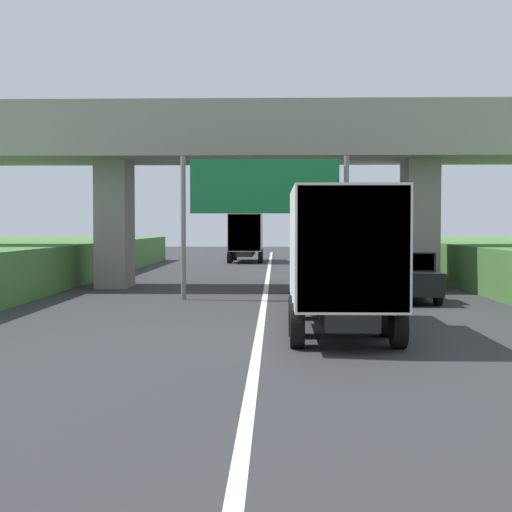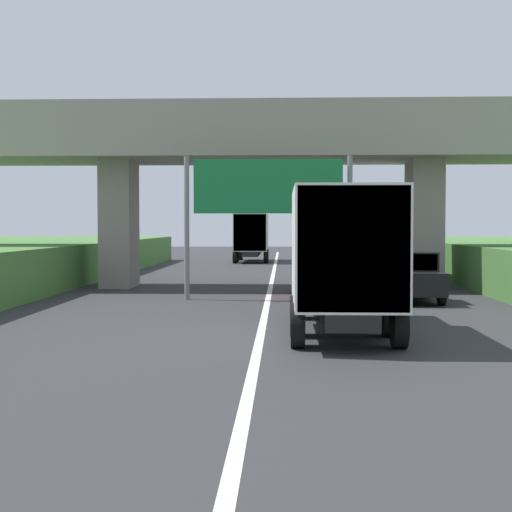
% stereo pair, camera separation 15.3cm
% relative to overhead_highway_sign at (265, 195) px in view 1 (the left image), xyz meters
% --- Properties ---
extents(lane_centre_stripe, '(0.20, 99.92, 0.01)m').
position_rel_overhead_highway_sign_xyz_m(lane_centre_stripe, '(0.00, -2.18, -3.68)').
color(lane_centre_stripe, white).
rests_on(lane_centre_stripe, ground).
extents(overpass_bridge, '(40.00, 4.80, 7.53)m').
position_rel_overhead_highway_sign_xyz_m(overpass_bridge, '(0.00, 5.31, 1.97)').
color(overpass_bridge, gray).
rests_on(overpass_bridge, ground).
extents(overhead_highway_sign, '(5.88, 0.18, 5.03)m').
position_rel_overhead_highway_sign_xyz_m(overhead_highway_sign, '(0.00, 0.00, 0.00)').
color(overhead_highway_sign, slate).
rests_on(overhead_highway_sign, ground).
extents(truck_white, '(2.44, 7.30, 3.44)m').
position_rel_overhead_highway_sign_xyz_m(truck_white, '(4.88, 10.43, -1.75)').
color(truck_white, black).
rests_on(truck_white, ground).
extents(truck_blue, '(2.44, 7.30, 3.44)m').
position_rel_overhead_highway_sign_xyz_m(truck_blue, '(-1.73, 28.00, -1.75)').
color(truck_blue, black).
rests_on(truck_blue, ground).
extents(truck_green, '(2.44, 7.30, 3.44)m').
position_rel_overhead_highway_sign_xyz_m(truck_green, '(1.92, -8.12, -1.75)').
color(truck_green, black).
rests_on(truck_green, ground).
extents(car_black, '(1.86, 4.10, 1.72)m').
position_rel_overhead_highway_sign_xyz_m(car_black, '(4.88, -0.42, -2.82)').
color(car_black, black).
rests_on(car_black, ground).
extents(car_red, '(1.86, 4.10, 1.72)m').
position_rel_overhead_highway_sign_xyz_m(car_red, '(1.91, 1.37, -2.82)').
color(car_red, red).
rests_on(car_red, ground).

